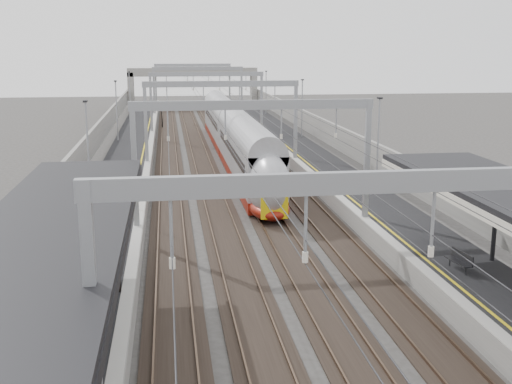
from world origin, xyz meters
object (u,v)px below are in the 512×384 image
object	(u,v)px
train	(235,142)
signal_green	(162,110)
overbridge	(193,77)
bench	(460,259)

from	to	relation	value
train	signal_green	bearing A→B (deg)	104.11
overbridge	signal_green	xyz separation A→B (m)	(-5.20, -27.77, -2.89)
overbridge	bench	bearing A→B (deg)	-84.96
train	signal_green	distance (m)	27.48
train	overbridge	bearing A→B (deg)	91.58
train	signal_green	world-z (taller)	train
overbridge	signal_green	world-z (taller)	overbridge
train	bench	xyz separation A→B (m)	(6.17, -32.62, -0.49)
overbridge	bench	xyz separation A→B (m)	(7.67, -87.04, -3.82)
bench	signal_green	bearing A→B (deg)	102.26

